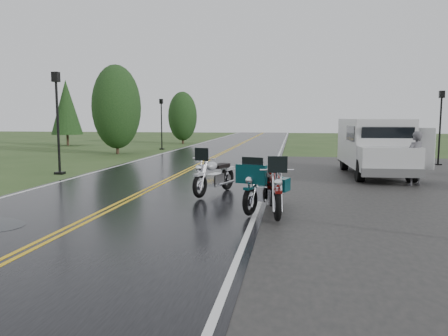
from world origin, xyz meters
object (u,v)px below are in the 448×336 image
(motorcycle_silver, at_px, (200,176))
(lamp_post_far_right, at_px, (440,128))
(van_white, at_px, (361,150))
(lamp_post_near_left, at_px, (58,123))
(lamp_post_far_left, at_px, (162,124))
(motorcycle_teal, at_px, (250,189))
(person_at_van, at_px, (415,159))
(motorcycle_red, at_px, (278,192))

(motorcycle_silver, relative_size, lamp_post_far_right, 0.65)
(van_white, relative_size, lamp_post_near_left, 1.41)
(motorcycle_silver, relative_size, lamp_post_far_left, 0.64)
(van_white, distance_m, lamp_post_far_left, 19.45)
(lamp_post_near_left, height_order, lamp_post_far_left, lamp_post_near_left)
(motorcycle_teal, relative_size, motorcycle_silver, 0.98)
(lamp_post_near_left, bearing_deg, motorcycle_teal, -38.01)
(motorcycle_teal, bearing_deg, person_at_van, 66.28)
(motorcycle_red, height_order, van_white, van_white)
(motorcycle_silver, bearing_deg, lamp_post_far_right, 66.19)
(motorcycle_red, xyz_separation_m, lamp_post_far_left, (-9.46, 21.97, 1.19))
(van_white, height_order, lamp_post_far_right, lamp_post_far_right)
(person_at_van, bearing_deg, motorcycle_red, 22.54)
(motorcycle_red, xyz_separation_m, motorcycle_silver, (-2.33, 2.52, -0.00))
(motorcycle_red, relative_size, motorcycle_teal, 1.03)
(motorcycle_red, bearing_deg, van_white, 60.49)
(van_white, distance_m, lamp_post_far_right, 8.21)
(motorcycle_teal, height_order, lamp_post_far_right, lamp_post_far_right)
(van_white, distance_m, lamp_post_near_left, 12.29)
(lamp_post_near_left, xyz_separation_m, lamp_post_far_left, (-0.00, 14.64, -0.25))
(motorcycle_teal, distance_m, lamp_post_near_left, 11.26)
(motorcycle_red, distance_m, lamp_post_far_right, 15.54)
(van_white, bearing_deg, lamp_post_far_right, 52.01)
(motorcycle_red, relative_size, motorcycle_silver, 1.01)
(motorcycle_red, bearing_deg, motorcycle_silver, 125.25)
(van_white, bearing_deg, motorcycle_silver, -141.92)
(motorcycle_silver, bearing_deg, lamp_post_near_left, 164.10)
(motorcycle_teal, height_order, van_white, van_white)
(lamp_post_far_left, bearing_deg, person_at_van, -48.38)
(person_at_van, relative_size, lamp_post_far_left, 0.50)
(motorcycle_teal, xyz_separation_m, lamp_post_far_right, (8.22, 13.07, 1.18))
(motorcycle_teal, height_order, lamp_post_near_left, lamp_post_near_left)
(motorcycle_red, height_order, lamp_post_far_left, lamp_post_far_left)
(motorcycle_red, distance_m, lamp_post_near_left, 12.06)
(person_at_van, distance_m, lamp_post_near_left, 14.08)
(motorcycle_red, height_order, lamp_post_near_left, lamp_post_near_left)
(person_at_van, relative_size, lamp_post_far_right, 0.51)
(lamp_post_far_right, bearing_deg, motorcycle_silver, -131.93)
(van_white, height_order, person_at_van, van_white)
(motorcycle_teal, distance_m, person_at_van, 7.76)
(motorcycle_red, distance_m, person_at_van, 7.70)
(motorcycle_red, distance_m, motorcycle_silver, 3.44)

